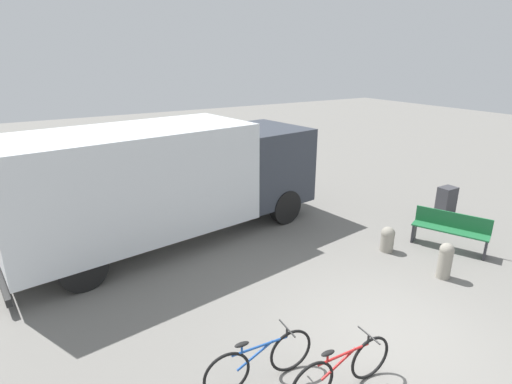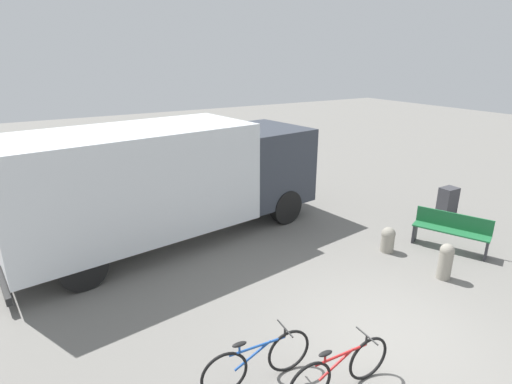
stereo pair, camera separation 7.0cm
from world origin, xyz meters
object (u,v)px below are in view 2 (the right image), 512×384
(park_bench, at_px, (451,229))
(bollard_near_bench, at_px, (446,260))
(utility_box, at_px, (447,202))
(delivery_truck, at_px, (168,178))
(bicycle_near, at_px, (258,361))
(bollard_far_bench, at_px, (388,239))
(bicycle_middle, at_px, (340,370))

(park_bench, relative_size, bollard_near_bench, 2.17)
(park_bench, height_order, utility_box, park_bench)
(delivery_truck, bearing_deg, park_bench, -43.09)
(bicycle_near, bearing_deg, bollard_near_bench, 9.37)
(bollard_far_bench, xyz_separation_m, utility_box, (3.24, 0.67, 0.12))
(delivery_truck, height_order, bicycle_near, delivery_truck)
(delivery_truck, height_order, bollard_near_bench, delivery_truck)
(park_bench, bearing_deg, bicycle_middle, 86.52)
(delivery_truck, bearing_deg, bollard_far_bench, -46.03)
(delivery_truck, xyz_separation_m, bicycle_middle, (0.34, -6.12, -1.28))
(park_bench, xyz_separation_m, utility_box, (1.80, 1.36, -0.06))
(delivery_truck, bearing_deg, bicycle_middle, -94.34)
(bicycle_middle, relative_size, bollard_near_bench, 2.17)
(bicycle_middle, bearing_deg, delivery_truck, 95.73)
(utility_box, bearing_deg, delivery_truck, 159.94)
(utility_box, bearing_deg, bicycle_near, -162.04)
(bicycle_near, bearing_deg, park_bench, 15.54)
(park_bench, bearing_deg, delivery_truck, 30.48)
(park_bench, relative_size, bollard_far_bench, 2.78)
(bicycle_near, xyz_separation_m, bollard_near_bench, (4.95, 0.45, 0.06))
(utility_box, bearing_deg, bollard_near_bench, -145.51)
(park_bench, relative_size, utility_box, 1.93)
(delivery_truck, distance_m, utility_box, 8.12)
(delivery_truck, distance_m, bollard_near_bench, 6.70)
(bicycle_middle, xyz_separation_m, utility_box, (7.20, 3.37, 0.08))
(delivery_truck, distance_m, park_bench, 7.15)
(park_bench, xyz_separation_m, bicycle_near, (-6.31, -1.27, -0.14))
(delivery_truck, xyz_separation_m, park_bench, (5.74, -4.11, -1.15))
(delivery_truck, relative_size, utility_box, 9.14)
(park_bench, distance_m, bollard_near_bench, 1.59)
(bicycle_middle, bearing_deg, bicycle_near, 143.54)
(delivery_truck, height_order, park_bench, delivery_truck)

